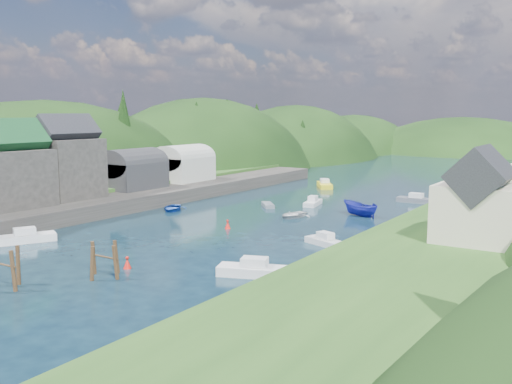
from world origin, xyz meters
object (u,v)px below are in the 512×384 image
Objects in this scene: piling_cluster_far at (105,263)px; channel_buoy_far at (228,225)px; piling_cluster_near at (4,272)px; channel_buoy_near at (127,263)px.

channel_buoy_far is at bearing 98.23° from piling_cluster_far.
piling_cluster_far is at bearing 57.87° from piling_cluster_near.
channel_buoy_near is (-0.32, 2.83, -0.68)m from piling_cluster_far.
piling_cluster_near is 3.44× the size of channel_buoy_near.
piling_cluster_near reaches higher than channel_buoy_near.
piling_cluster_near is 1.10× the size of piling_cluster_far.
piling_cluster_far reaches higher than channel_buoy_near.
piling_cluster_near is 10.06m from channel_buoy_near.
channel_buoy_far is (0.95, 28.03, -0.84)m from piling_cluster_near.
channel_buoy_far is (-3.12, 21.56, -0.68)m from piling_cluster_far.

